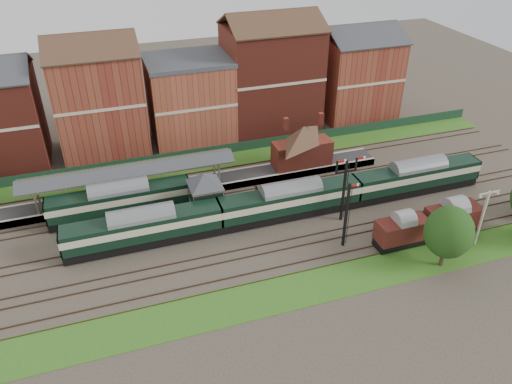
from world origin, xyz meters
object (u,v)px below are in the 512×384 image
object	(u,v)px
semaphore_bracket	(345,186)
goods_van_a	(402,231)
signal_box	(206,194)
dmu_train	(290,200)
platform_railcar	(120,200)

from	to	relation	value
semaphore_bracket	goods_van_a	xyz separation A→B (m)	(3.90, -6.50, -2.65)
signal_box	semaphore_bracket	xyz separation A→B (m)	(15.04, -5.75, 1.44)
dmu_train	goods_van_a	bearing A→B (deg)	-43.47
dmu_train	platform_railcar	distance (m)	20.16
signal_box	dmu_train	xyz separation A→B (m)	(9.44, -3.25, -0.86)
signal_box	semaphore_bracket	world-z (taller)	semaphore_bracket
signal_box	goods_van_a	world-z (taller)	signal_box
signal_box	dmu_train	world-z (taller)	signal_box
dmu_train	platform_railcar	world-z (taller)	dmu_train
platform_railcar	semaphore_bracket	bearing A→B (deg)	-20.04
platform_railcar	dmu_train	bearing A→B (deg)	-18.81
semaphore_bracket	goods_van_a	world-z (taller)	semaphore_bracket
signal_box	platform_railcar	size ratio (longest dim) A/B	0.36
signal_box	platform_railcar	bearing A→B (deg)	161.37
semaphore_bracket	platform_railcar	size ratio (longest dim) A/B	0.49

